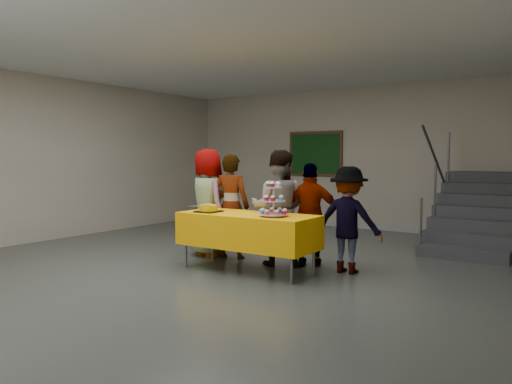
% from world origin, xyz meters
% --- Properties ---
extents(room_shell, '(10.00, 10.04, 3.02)m').
position_xyz_m(room_shell, '(0.00, 0.02, 2.13)').
color(room_shell, '#4C514C').
rests_on(room_shell, ground).
extents(bake_table, '(1.88, 0.78, 0.77)m').
position_xyz_m(bake_table, '(0.46, 0.36, 0.56)').
color(bake_table, '#595960').
rests_on(bake_table, ground).
extents(cupcake_stand, '(0.38, 0.38, 0.44)m').
position_xyz_m(cupcake_stand, '(0.91, 0.29, 0.95)').
color(cupcake_stand, silver).
rests_on(cupcake_stand, bake_table).
extents(bear_cake, '(0.32, 0.36, 0.12)m').
position_xyz_m(bear_cake, '(-0.10, 0.24, 0.83)').
color(bear_cake, black).
rests_on(bear_cake, bake_table).
extents(schoolchild_a, '(0.95, 0.81, 1.65)m').
position_xyz_m(schoolchild_a, '(-0.66, 0.89, 0.83)').
color(schoolchild_a, slate).
rests_on(schoolchild_a, ground).
extents(schoolchild_b, '(0.65, 0.52, 1.58)m').
position_xyz_m(schoolchild_b, '(-0.23, 0.92, 0.79)').
color(schoolchild_b, slate).
rests_on(schoolchild_b, ground).
extents(schoolchild_c, '(0.96, 0.87, 1.62)m').
position_xyz_m(schoolchild_c, '(0.61, 0.90, 0.81)').
color(schoolchild_c, slate).
rests_on(schoolchild_c, ground).
extents(schoolchild_d, '(0.91, 0.66, 1.44)m').
position_xyz_m(schoolchild_d, '(1.02, 1.11, 0.72)').
color(schoolchild_d, slate).
rests_on(schoolchild_d, ground).
extents(schoolchild_e, '(0.93, 0.55, 1.40)m').
position_xyz_m(schoolchild_e, '(1.62, 1.03, 0.70)').
color(schoolchild_e, slate).
rests_on(schoolchild_e, ground).
extents(staircase, '(1.30, 2.40, 2.04)m').
position_xyz_m(staircase, '(2.70, 4.13, 0.49)').
color(staircase, '#424447').
rests_on(staircase, ground).
extents(noticeboard, '(1.30, 0.05, 1.00)m').
position_xyz_m(noticeboard, '(-0.88, 4.96, 1.60)').
color(noticeboard, '#472B16').
rests_on(noticeboard, ground).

